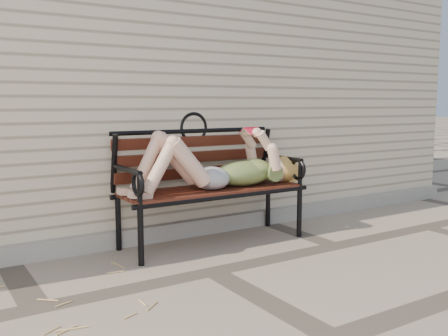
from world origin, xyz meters
TOP-DOWN VIEW (x-y plane):
  - ground at (0.00, 0.00)m, footprint 80.00×80.00m
  - house_wall at (0.00, 3.00)m, footprint 8.00×4.00m
  - foundation_strip at (0.00, 0.97)m, footprint 8.00×0.10m
  - garden_bench at (0.40, 0.77)m, footprint 1.79×0.71m
  - reading_woman at (0.41, 0.62)m, footprint 1.69×0.38m

SIDE VIEW (x-z plane):
  - ground at x=0.00m, z-range 0.00..0.00m
  - foundation_strip at x=0.00m, z-range 0.00..0.15m
  - garden_bench at x=0.40m, z-range 0.07..1.23m
  - reading_woman at x=0.41m, z-range 0.42..0.96m
  - house_wall at x=0.00m, z-range 0.00..3.00m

